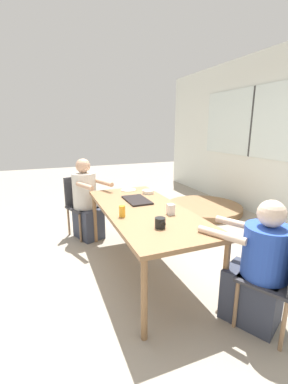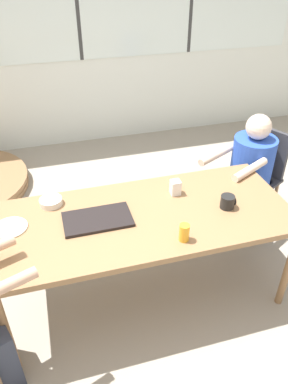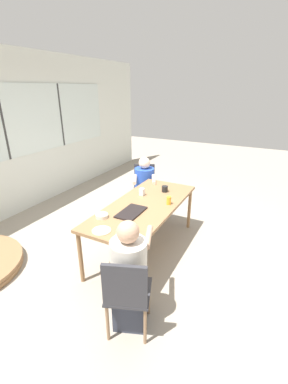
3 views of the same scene
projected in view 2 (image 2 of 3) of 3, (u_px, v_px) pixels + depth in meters
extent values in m
plane|color=gray|center=(144.00, 291.00, 2.80)|extent=(16.00, 16.00, 0.00)
cube|color=silver|center=(78.00, 24.00, 4.10)|extent=(8.40, 0.06, 2.80)
cube|color=silver|center=(77.00, 0.00, 3.94)|extent=(5.20, 0.02, 1.22)
cube|color=#333333|center=(77.00, 0.00, 3.93)|extent=(0.04, 0.01, 1.22)
cube|color=olive|center=(144.00, 218.00, 2.40)|extent=(1.92, 0.82, 0.04)
cylinder|color=olive|center=(7.00, 333.00, 2.12)|extent=(0.05, 0.05, 0.68)
cylinder|color=olive|center=(288.00, 268.00, 2.53)|extent=(0.05, 0.05, 0.68)
cylinder|color=olive|center=(9.00, 248.00, 2.69)|extent=(0.05, 0.05, 0.68)
cylinder|color=olive|center=(238.00, 207.00, 3.10)|extent=(0.05, 0.05, 0.68)
cube|color=#333338|center=(251.00, 180.00, 3.28)|extent=(0.54, 0.54, 0.03)
cube|color=#333338|center=(267.00, 151.00, 3.25)|extent=(0.20, 0.35, 0.42)
cylinder|color=#8C6B4C|center=(252.00, 217.00, 3.20)|extent=(0.03, 0.03, 0.41)
cylinder|color=#8C6B4C|center=(221.00, 200.00, 3.41)|extent=(0.03, 0.03, 0.41)
cylinder|color=#8C6B4C|center=(274.00, 201.00, 3.39)|extent=(0.03, 0.03, 0.41)
cylinder|color=#8C6B4C|center=(242.00, 186.00, 3.60)|extent=(0.03, 0.03, 0.41)
cylinder|color=tan|center=(0.00, 289.00, 1.76)|extent=(0.36, 0.19, 0.06)
cube|color=#333847|center=(240.00, 204.00, 3.33)|extent=(0.52, 0.47, 0.44)
cylinder|color=#284CB7|center=(252.00, 160.00, 3.13)|extent=(0.35, 0.35, 0.40)
sphere|color=beige|center=(259.00, 127.00, 2.96)|extent=(0.20, 0.20, 0.20)
cylinder|color=beige|center=(250.00, 170.00, 2.81)|extent=(0.37, 0.23, 0.06)
cylinder|color=beige|center=(217.00, 155.00, 3.00)|extent=(0.37, 0.23, 0.06)
cube|color=black|center=(98.00, 219.00, 2.34)|extent=(0.43, 0.25, 0.02)
cylinder|color=black|center=(227.00, 202.00, 2.44)|extent=(0.09, 0.09, 0.09)
torus|color=black|center=(234.00, 201.00, 2.45)|extent=(0.01, 0.06, 0.06)
cylinder|color=gold|center=(184.00, 233.00, 2.17)|extent=(0.06, 0.06, 0.11)
cube|color=silver|center=(175.00, 187.00, 2.56)|extent=(0.07, 0.07, 0.10)
cylinder|color=silver|center=(51.00, 202.00, 2.48)|extent=(0.15, 0.15, 0.04)
cylinder|color=beige|center=(10.00, 228.00, 2.28)|extent=(0.21, 0.21, 0.01)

